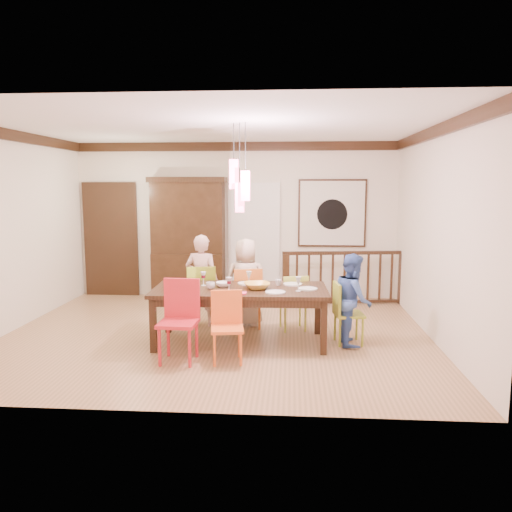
# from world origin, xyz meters

# --- Properties ---
(floor) EXTENTS (6.00, 6.00, 0.00)m
(floor) POSITION_xyz_m (0.00, 0.00, 0.00)
(floor) COLOR #957148
(floor) RESTS_ON ground
(ceiling) EXTENTS (6.00, 6.00, 0.00)m
(ceiling) POSITION_xyz_m (0.00, 0.00, 2.90)
(ceiling) COLOR white
(ceiling) RESTS_ON wall_back
(wall_back) EXTENTS (6.00, 0.00, 6.00)m
(wall_back) POSITION_xyz_m (0.00, 2.50, 1.45)
(wall_back) COLOR silver
(wall_back) RESTS_ON floor
(wall_left) EXTENTS (0.00, 5.00, 5.00)m
(wall_left) POSITION_xyz_m (-3.00, 0.00, 1.45)
(wall_left) COLOR silver
(wall_left) RESTS_ON floor
(wall_right) EXTENTS (0.00, 5.00, 5.00)m
(wall_right) POSITION_xyz_m (3.00, 0.00, 1.45)
(wall_right) COLOR silver
(wall_right) RESTS_ON floor
(crown_molding) EXTENTS (6.00, 5.00, 0.16)m
(crown_molding) POSITION_xyz_m (0.00, 0.00, 2.82)
(crown_molding) COLOR black
(crown_molding) RESTS_ON wall_back
(panel_door) EXTENTS (1.04, 0.07, 2.24)m
(panel_door) POSITION_xyz_m (-2.40, 2.45, 1.05)
(panel_door) COLOR black
(panel_door) RESTS_ON wall_back
(white_doorway) EXTENTS (0.97, 0.05, 2.22)m
(white_doorway) POSITION_xyz_m (0.35, 2.46, 1.05)
(white_doorway) COLOR silver
(white_doorway) RESTS_ON wall_back
(painting) EXTENTS (1.25, 0.06, 1.25)m
(painting) POSITION_xyz_m (1.80, 2.46, 1.60)
(painting) COLOR black
(painting) RESTS_ON wall_back
(pendant_cluster) EXTENTS (0.27, 0.21, 1.14)m
(pendant_cluster) POSITION_xyz_m (0.38, -0.36, 2.11)
(pendant_cluster) COLOR #F24871
(pendant_cluster) RESTS_ON ceiling
(dining_table) EXTENTS (2.34, 1.13, 0.75)m
(dining_table) POSITION_xyz_m (0.38, -0.36, 0.67)
(dining_table) COLOR black
(dining_table) RESTS_ON floor
(chair_far_left) EXTENTS (0.51, 0.51, 0.93)m
(chair_far_left) POSITION_xyz_m (-0.30, 0.43, 0.53)
(chair_far_left) COLOR #9DB927
(chair_far_left) RESTS_ON floor
(chair_far_mid) EXTENTS (0.50, 0.50, 0.91)m
(chair_far_mid) POSITION_xyz_m (0.39, 0.38, 0.52)
(chair_far_mid) COLOR #CB6420
(chair_far_mid) RESTS_ON floor
(chair_far_right) EXTENTS (0.45, 0.45, 0.82)m
(chair_far_right) POSITION_xyz_m (1.08, 0.32, 0.47)
(chair_far_right) COLOR #BCD143
(chair_far_right) RESTS_ON floor
(chair_near_left) EXTENTS (0.46, 0.46, 0.98)m
(chair_near_left) POSITION_xyz_m (-0.29, -1.15, 0.56)
(chair_near_left) COLOR red
(chair_near_left) RESTS_ON floor
(chair_near_mid) EXTENTS (0.44, 0.44, 0.84)m
(chair_near_mid) POSITION_xyz_m (0.30, -1.12, 0.48)
(chair_near_mid) COLOR orange
(chair_near_mid) RESTS_ON floor
(chair_end_right) EXTENTS (0.42, 0.42, 0.83)m
(chair_end_right) POSITION_xyz_m (1.83, -0.30, 0.47)
(chair_end_right) COLOR #8FA127
(chair_end_right) RESTS_ON floor
(china_hutch) EXTENTS (1.43, 0.46, 2.26)m
(china_hutch) POSITION_xyz_m (-0.87, 2.30, 1.14)
(china_hutch) COLOR black
(china_hutch) RESTS_ON floor
(balustrade) EXTENTS (2.24, 0.36, 0.96)m
(balustrade) POSITION_xyz_m (2.00, 1.95, 0.50)
(balustrade) COLOR black
(balustrade) RESTS_ON floor
(person_far_left) EXTENTS (0.54, 0.39, 1.38)m
(person_far_left) POSITION_xyz_m (-0.29, 0.44, 0.69)
(person_far_left) COLOR beige
(person_far_left) RESTS_ON floor
(person_far_mid) EXTENTS (0.68, 0.47, 1.33)m
(person_far_mid) POSITION_xyz_m (0.38, 0.49, 0.66)
(person_far_mid) COLOR #C4AC94
(person_far_mid) RESTS_ON floor
(person_end_right) EXTENTS (0.49, 0.61, 1.22)m
(person_end_right) POSITION_xyz_m (1.88, -0.31, 0.61)
(person_end_right) COLOR #3E61B0
(person_end_right) RESTS_ON floor
(serving_bowl) EXTENTS (0.42, 0.42, 0.08)m
(serving_bowl) POSITION_xyz_m (0.60, -0.40, 0.79)
(serving_bowl) COLOR gold
(serving_bowl) RESTS_ON dining_table
(small_bowl) EXTENTS (0.25, 0.25, 0.07)m
(small_bowl) POSITION_xyz_m (0.14, -0.29, 0.78)
(small_bowl) COLOR white
(small_bowl) RESTS_ON dining_table
(cup_left) EXTENTS (0.15, 0.15, 0.09)m
(cup_left) POSITION_xyz_m (-0.00, -0.46, 0.80)
(cup_left) COLOR silver
(cup_left) RESTS_ON dining_table
(cup_right) EXTENTS (0.12, 0.12, 0.08)m
(cup_right) POSITION_xyz_m (0.88, -0.14, 0.79)
(cup_right) COLOR silver
(cup_right) RESTS_ON dining_table
(plate_far_left) EXTENTS (0.26, 0.26, 0.01)m
(plate_far_left) POSITION_xyz_m (-0.40, -0.01, 0.76)
(plate_far_left) COLOR white
(plate_far_left) RESTS_ON dining_table
(plate_far_mid) EXTENTS (0.26, 0.26, 0.01)m
(plate_far_mid) POSITION_xyz_m (0.44, -0.07, 0.76)
(plate_far_mid) COLOR white
(plate_far_mid) RESTS_ON dining_table
(plate_far_right) EXTENTS (0.26, 0.26, 0.01)m
(plate_far_right) POSITION_xyz_m (1.08, -0.08, 0.76)
(plate_far_right) COLOR white
(plate_far_right) RESTS_ON dining_table
(plate_near_left) EXTENTS (0.26, 0.26, 0.01)m
(plate_near_left) POSITION_xyz_m (-0.38, -0.60, 0.76)
(plate_near_left) COLOR white
(plate_near_left) RESTS_ON dining_table
(plate_near_mid) EXTENTS (0.26, 0.26, 0.01)m
(plate_near_mid) POSITION_xyz_m (0.86, -0.62, 0.76)
(plate_near_mid) COLOR white
(plate_near_mid) RESTS_ON dining_table
(plate_end_right) EXTENTS (0.26, 0.26, 0.01)m
(plate_end_right) POSITION_xyz_m (1.27, -0.38, 0.76)
(plate_end_right) COLOR white
(plate_end_right) RESTS_ON dining_table
(wine_glass_a) EXTENTS (0.08, 0.08, 0.19)m
(wine_glass_a) POSITION_xyz_m (-0.14, -0.23, 0.84)
(wine_glass_a) COLOR #590C19
(wine_glass_a) RESTS_ON dining_table
(wine_glass_b) EXTENTS (0.08, 0.08, 0.19)m
(wine_glass_b) POSITION_xyz_m (0.48, -0.14, 0.84)
(wine_glass_b) COLOR silver
(wine_glass_b) RESTS_ON dining_table
(wine_glass_c) EXTENTS (0.08, 0.08, 0.19)m
(wine_glass_c) POSITION_xyz_m (0.26, -0.61, 0.84)
(wine_glass_c) COLOR #590C19
(wine_glass_c) RESTS_ON dining_table
(wine_glass_d) EXTENTS (0.08, 0.08, 0.19)m
(wine_glass_d) POSITION_xyz_m (1.15, -0.51, 0.84)
(wine_glass_d) COLOR silver
(wine_glass_d) RESTS_ON dining_table
(napkin) EXTENTS (0.18, 0.14, 0.01)m
(napkin) POSITION_xyz_m (0.40, -0.72, 0.76)
(napkin) COLOR #D83359
(napkin) RESTS_ON dining_table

